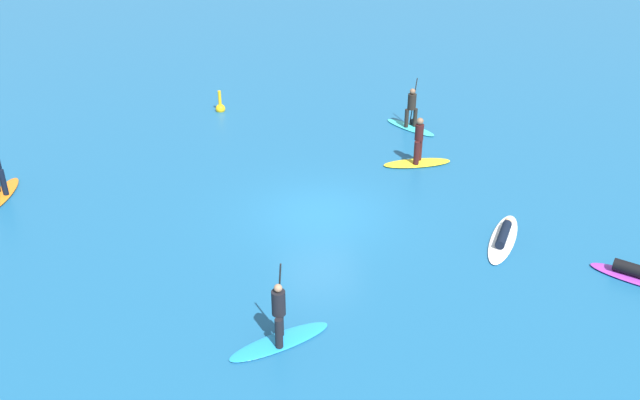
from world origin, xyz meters
TOP-DOWN VIEW (x-y plane):
  - ground_plane at (0.00, 0.00)m, footprint 120.00×120.00m
  - surfer_on_teal_board at (5.62, 6.08)m, footprint 1.70×2.54m
  - surfer_on_blue_board at (-2.67, -5.97)m, footprint 2.79×1.40m
  - surfer_on_yellow_board at (4.52, 2.69)m, footprint 2.63×1.02m
  - surfer_on_purple_board at (7.53, -6.04)m, footprint 2.24×2.49m
  - surfer_on_white_board at (4.95, -3.08)m, footprint 2.49×2.90m
  - marker_buoy at (-1.76, 10.23)m, footprint 0.43×0.43m

SIDE VIEW (x-z plane):
  - ground_plane at x=0.00m, z-range 0.00..0.00m
  - surfer_on_white_board at x=4.95m, z-range -0.07..0.30m
  - surfer_on_purple_board at x=7.53m, z-range -0.06..0.39m
  - marker_buoy at x=-1.76m, z-range -0.35..0.70m
  - surfer_on_yellow_board at x=4.52m, z-range -0.47..1.38m
  - surfer_on_blue_board at x=-2.67m, z-range -0.61..1.59m
  - surfer_on_teal_board at x=5.62m, z-range -0.50..1.58m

